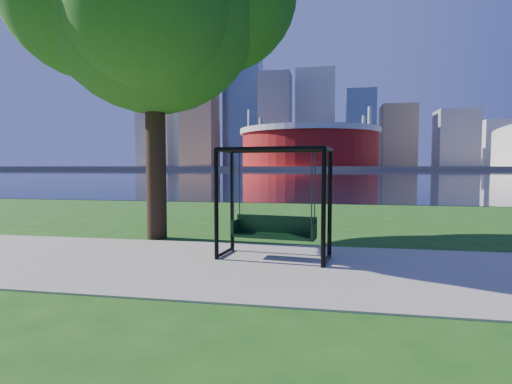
# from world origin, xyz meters

# --- Properties ---
(ground) EXTENTS (900.00, 900.00, 0.00)m
(ground) POSITION_xyz_m (0.00, 0.00, 0.00)
(ground) COLOR #1E5114
(ground) RESTS_ON ground
(path) EXTENTS (120.00, 4.00, 0.03)m
(path) POSITION_xyz_m (0.00, -0.50, 0.01)
(path) COLOR #9E937F
(path) RESTS_ON ground
(river) EXTENTS (900.00, 180.00, 0.02)m
(river) POSITION_xyz_m (0.00, 102.00, 0.01)
(river) COLOR black
(river) RESTS_ON ground
(far_bank) EXTENTS (900.00, 228.00, 2.00)m
(far_bank) POSITION_xyz_m (0.00, 306.00, 1.00)
(far_bank) COLOR #937F60
(far_bank) RESTS_ON ground
(stadium) EXTENTS (83.00, 83.00, 32.00)m
(stadium) POSITION_xyz_m (-10.00, 235.00, 14.23)
(stadium) COLOR maroon
(stadium) RESTS_ON far_bank
(skyline) EXTENTS (392.00, 66.00, 96.50)m
(skyline) POSITION_xyz_m (-4.27, 319.39, 35.89)
(skyline) COLOR gray
(skyline) RESTS_ON far_bank
(swing) EXTENTS (2.22, 1.18, 2.17)m
(swing) POSITION_xyz_m (0.60, 0.16, 1.05)
(swing) COLOR black
(swing) RESTS_ON ground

